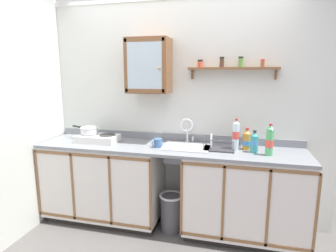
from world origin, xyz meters
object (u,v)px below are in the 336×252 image
object	(u,v)px
wall_cabinet	(149,66)
bottle_soda_green_2	(270,141)
saucepan	(89,130)
dish_rack	(218,147)
sink	(186,150)
bottle_water_clear_1	(236,135)
bottle_juice_amber_3	(247,140)
mug	(158,143)
bottle_detergent_teal_0	(254,142)
hot_plate_stove	(98,138)
trash_bin	(171,212)

from	to	relation	value
wall_cabinet	bottle_soda_green_2	bearing A→B (deg)	-9.82
saucepan	bottle_soda_green_2	xyz separation A→B (m)	(1.94, -0.09, 0.01)
dish_rack	sink	bearing A→B (deg)	176.82
bottle_water_clear_1	bottle_juice_amber_3	bearing A→B (deg)	21.46
dish_rack	mug	bearing A→B (deg)	-174.07
bottle_detergent_teal_0	wall_cabinet	xyz separation A→B (m)	(-1.13, 0.15, 0.74)
bottle_juice_amber_3	bottle_water_clear_1	bearing A→B (deg)	-158.54
mug	bottle_water_clear_1	bearing A→B (deg)	6.70
bottle_water_clear_1	wall_cabinet	distance (m)	1.18
bottle_soda_green_2	bottle_detergent_teal_0	bearing A→B (deg)	153.40
bottle_water_clear_1	bottle_juice_amber_3	distance (m)	0.13
sink	bottle_water_clear_1	size ratio (longest dim) A/B	1.51
hot_plate_stove	bottle_detergent_teal_0	distance (m)	1.69
mug	sink	bearing A→B (deg)	15.85
dish_rack	wall_cabinet	bearing A→B (deg)	170.45
bottle_juice_amber_3	trash_bin	world-z (taller)	bottle_juice_amber_3
mug	trash_bin	world-z (taller)	mug
trash_bin	saucepan	bearing A→B (deg)	175.19
saucepan	bottle_juice_amber_3	bearing A→B (deg)	2.35
sink	dish_rack	bearing A→B (deg)	-3.18
dish_rack	trash_bin	bearing A→B (deg)	-170.02
bottle_juice_amber_3	mug	bearing A→B (deg)	-171.42
bottle_soda_green_2	dish_rack	xyz separation A→B (m)	(-0.49, 0.09, -0.11)
bottle_detergent_teal_0	bottle_water_clear_1	distance (m)	0.19
sink	wall_cabinet	size ratio (longest dim) A/B	0.84
bottle_soda_green_2	sink	bearing A→B (deg)	172.58
hot_plate_stove	dish_rack	distance (m)	1.34
bottle_detergent_teal_0	mug	bearing A→B (deg)	-177.44
saucepan	bottle_detergent_teal_0	bearing A→B (deg)	-0.68
hot_plate_stove	bottle_water_clear_1	distance (m)	1.52
hot_plate_stove	saucepan	size ratio (longest dim) A/B	1.22
bottle_detergent_teal_0	bottle_juice_amber_3	distance (m)	0.12
bottle_detergent_teal_0	bottle_water_clear_1	xyz separation A→B (m)	(-0.18, 0.05, 0.05)
bottle_juice_amber_3	wall_cabinet	distance (m)	1.29
bottle_juice_amber_3	trash_bin	size ratio (longest dim) A/B	0.54
bottle_water_clear_1	bottle_soda_green_2	xyz separation A→B (m)	(0.31, -0.12, -0.01)
sink	trash_bin	distance (m)	0.70
hot_plate_stove	sink	bearing A→B (deg)	2.26
bottle_detergent_teal_0	wall_cabinet	bearing A→B (deg)	172.37
hot_plate_stove	dish_rack	size ratio (longest dim) A/B	1.48
wall_cabinet	bottle_juice_amber_3	bearing A→B (deg)	-3.15
bottle_water_clear_1	trash_bin	distance (m)	1.08
dish_rack	mug	world-z (taller)	dish_rack
saucepan	bottle_juice_amber_3	world-z (taller)	bottle_juice_amber_3
bottle_detergent_teal_0	wall_cabinet	world-z (taller)	wall_cabinet
bottle_soda_green_2	trash_bin	distance (m)	1.28
sink	bottle_water_clear_1	bearing A→B (deg)	1.21
bottle_juice_amber_3	trash_bin	bearing A→B (deg)	-168.40
bottle_detergent_teal_0	bottle_soda_green_2	bearing A→B (deg)	-26.60
saucepan	bottle_detergent_teal_0	size ratio (longest dim) A/B	1.70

